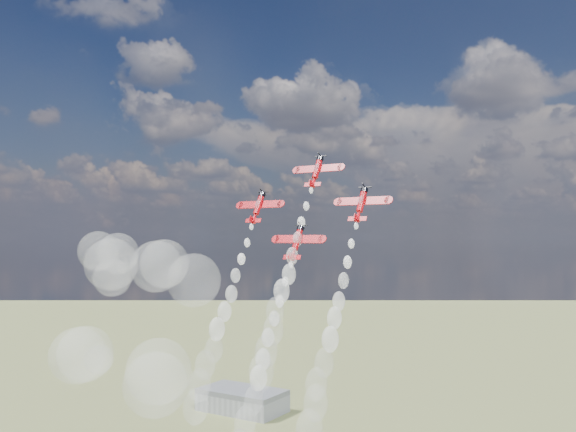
# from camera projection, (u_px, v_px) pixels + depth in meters

# --- Properties ---
(hangar) EXTENTS (50.00, 28.00, 13.00)m
(hangar) POSITION_uv_depth(u_px,v_px,m) (242.00, 400.00, 363.47)
(hangar) COLOR gray
(hangar) RESTS_ON ground
(plane_lead) EXTENTS (13.97, 7.33, 9.13)m
(plane_lead) POSITION_uv_depth(u_px,v_px,m) (317.00, 171.00, 165.33)
(plane_lead) COLOR red
(plane_lead) RESTS_ON ground
(plane_left) EXTENTS (13.97, 7.33, 9.13)m
(plane_left) POSITION_uv_depth(u_px,v_px,m) (258.00, 207.00, 168.77)
(plane_left) COLOR red
(plane_left) RESTS_ON ground
(plane_right) EXTENTS (13.97, 7.33, 9.13)m
(plane_right) POSITION_uv_depth(u_px,v_px,m) (361.00, 203.00, 152.26)
(plane_right) COLOR red
(plane_right) RESTS_ON ground
(plane_slot) EXTENTS (13.97, 7.33, 9.13)m
(plane_slot) POSITION_uv_depth(u_px,v_px,m) (297.00, 242.00, 155.70)
(plane_slot) COLOR red
(plane_slot) RESTS_ON ground
(smoke_trail_lead) EXTENTS (5.22, 26.61, 46.89)m
(smoke_trail_lead) POSITION_uv_depth(u_px,v_px,m) (273.00, 329.00, 145.27)
(smoke_trail_lead) COLOR white
(smoke_trail_lead) RESTS_ON plane_lead
(smoke_trail_left) EXTENTS (6.01, 26.64, 46.03)m
(smoke_trail_left) POSITION_uv_depth(u_px,v_px,m) (208.00, 364.00, 148.89)
(smoke_trail_left) COLOR white
(smoke_trail_left) RESTS_ON plane_left
(smoke_trail_right) EXTENTS (5.21, 26.48, 46.41)m
(smoke_trail_right) POSITION_uv_depth(u_px,v_px,m) (320.00, 381.00, 132.44)
(smoke_trail_right) COLOR white
(smoke_trail_right) RESTS_ON plane_right
(smoke_trail_slot) EXTENTS (5.32, 26.42, 46.53)m
(smoke_trail_slot) POSITION_uv_depth(u_px,v_px,m) (247.00, 421.00, 135.92)
(smoke_trail_slot) COLOR white
(smoke_trail_slot) RESTS_ON plane_slot
(drifted_smoke_cloud) EXTENTS (64.26, 36.73, 57.13)m
(drifted_smoke_cloud) POSITION_uv_depth(u_px,v_px,m) (130.00, 320.00, 198.48)
(drifted_smoke_cloud) COLOR white
(drifted_smoke_cloud) RESTS_ON ground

